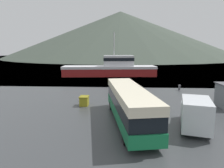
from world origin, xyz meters
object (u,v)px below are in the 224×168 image
object	(u,v)px
delivery_van	(195,113)
fishing_boat	(111,68)
tour_bus	(129,103)
storage_bin	(84,101)

from	to	relation	value
delivery_van	fishing_boat	bearing A→B (deg)	120.07
tour_bus	delivery_van	size ratio (longest dim) A/B	2.13
fishing_boat	storage_bin	bearing A→B (deg)	171.25
storage_bin	tour_bus	bearing A→B (deg)	-45.84
tour_bus	storage_bin	world-z (taller)	tour_bus
fishing_boat	storage_bin	distance (m)	26.04
delivery_van	fishing_boat	xyz separation A→B (m)	(-8.69, 32.27, 0.50)
tour_bus	storage_bin	bearing A→B (deg)	124.05
delivery_van	storage_bin	size ratio (longest dim) A/B	4.42
delivery_van	storage_bin	bearing A→B (deg)	163.31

